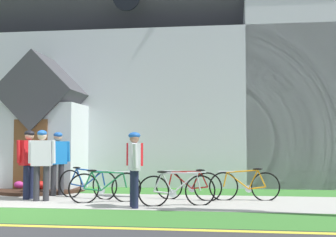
{
  "coord_description": "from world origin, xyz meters",
  "views": [
    {
      "loc": [
        4.52,
        -8.44,
        1.47
      ],
      "look_at": [
        3.12,
        3.26,
        2.11
      ],
      "focal_mm": 44.57,
      "sensor_mm": 36.0,
      "label": 1
    }
  ],
  "objects_px": {
    "cyclist_in_red_jersey": "(134,163)",
    "roadside_conifer": "(336,45)",
    "cyclist_in_orange_jersey": "(42,159)",
    "cyclist_in_blue_jersey": "(29,158)",
    "bicycle_orange": "(105,187)",
    "bicycle_white": "(245,186)",
    "cyclist_in_yellow_jersey": "(58,158)",
    "cyclist_in_green_jersey": "(135,160)",
    "church_sign": "(47,151)",
    "bicycle_green": "(188,185)",
    "bicycle_red": "(87,184)",
    "bicycle_yellow": "(177,190)"
  },
  "relations": [
    {
      "from": "bicycle_orange",
      "to": "cyclist_in_yellow_jersey",
      "type": "bearing_deg",
      "value": 146.28
    },
    {
      "from": "cyclist_in_orange_jersey",
      "to": "cyclist_in_red_jersey",
      "type": "distance_m",
      "value": 2.57
    },
    {
      "from": "bicycle_red",
      "to": "bicycle_orange",
      "type": "height_order",
      "value": "bicycle_red"
    },
    {
      "from": "bicycle_white",
      "to": "cyclist_in_blue_jersey",
      "type": "distance_m",
      "value": 5.48
    },
    {
      "from": "cyclist_in_red_jersey",
      "to": "roadside_conifer",
      "type": "height_order",
      "value": "roadside_conifer"
    },
    {
      "from": "cyclist_in_blue_jersey",
      "to": "cyclist_in_yellow_jersey",
      "type": "bearing_deg",
      "value": 58.9
    },
    {
      "from": "bicycle_red",
      "to": "bicycle_yellow",
      "type": "xyz_separation_m",
      "value": [
        2.43,
        -1.01,
        -0.01
      ]
    },
    {
      "from": "cyclist_in_red_jersey",
      "to": "cyclist_in_green_jersey",
      "type": "bearing_deg",
      "value": 101.13
    },
    {
      "from": "bicycle_white",
      "to": "cyclist_in_orange_jersey",
      "type": "bearing_deg",
      "value": -172.11
    },
    {
      "from": "bicycle_red",
      "to": "bicycle_white",
      "type": "distance_m",
      "value": 4.01
    },
    {
      "from": "cyclist_in_blue_jersey",
      "to": "cyclist_in_yellow_jersey",
      "type": "xyz_separation_m",
      "value": [
        0.46,
        0.76,
        -0.02
      ]
    },
    {
      "from": "bicycle_red",
      "to": "cyclist_in_green_jersey",
      "type": "height_order",
      "value": "cyclist_in_green_jersey"
    },
    {
      "from": "bicycle_red",
      "to": "bicycle_green",
      "type": "distance_m",
      "value": 2.62
    },
    {
      "from": "bicycle_orange",
      "to": "cyclist_in_blue_jersey",
      "type": "height_order",
      "value": "cyclist_in_blue_jersey"
    },
    {
      "from": "church_sign",
      "to": "cyclist_in_green_jersey",
      "type": "height_order",
      "value": "church_sign"
    },
    {
      "from": "bicycle_yellow",
      "to": "cyclist_in_yellow_jersey",
      "type": "xyz_separation_m",
      "value": [
        -3.38,
        1.4,
        0.64
      ]
    },
    {
      "from": "cyclist_in_green_jersey",
      "to": "cyclist_in_red_jersey",
      "type": "height_order",
      "value": "cyclist_in_red_jersey"
    },
    {
      "from": "bicycle_red",
      "to": "roadside_conifer",
      "type": "distance_m",
      "value": 12.84
    },
    {
      "from": "cyclist_in_blue_jersey",
      "to": "cyclist_in_yellow_jersey",
      "type": "relative_size",
      "value": 1.02
    },
    {
      "from": "bicycle_orange",
      "to": "cyclist_in_red_jersey",
      "type": "height_order",
      "value": "cyclist_in_red_jersey"
    },
    {
      "from": "church_sign",
      "to": "cyclist_in_orange_jersey",
      "type": "relative_size",
      "value": 1.15
    },
    {
      "from": "bicycle_orange",
      "to": "roadside_conifer",
      "type": "height_order",
      "value": "roadside_conifer"
    },
    {
      "from": "church_sign",
      "to": "bicycle_yellow",
      "type": "bearing_deg",
      "value": -33.47
    },
    {
      "from": "cyclist_in_orange_jersey",
      "to": "cyclist_in_blue_jersey",
      "type": "bearing_deg",
      "value": 148.71
    },
    {
      "from": "cyclist_in_blue_jersey",
      "to": "roadside_conifer",
      "type": "relative_size",
      "value": 0.2
    },
    {
      "from": "church_sign",
      "to": "bicycle_white",
      "type": "bearing_deg",
      "value": -16.91
    },
    {
      "from": "church_sign",
      "to": "cyclist_in_red_jersey",
      "type": "height_order",
      "value": "church_sign"
    },
    {
      "from": "church_sign",
      "to": "cyclist_in_yellow_jersey",
      "type": "height_order",
      "value": "church_sign"
    },
    {
      "from": "roadside_conifer",
      "to": "cyclist_in_green_jersey",
      "type": "bearing_deg",
      "value": -133.34
    },
    {
      "from": "cyclist_in_green_jersey",
      "to": "cyclist_in_yellow_jersey",
      "type": "height_order",
      "value": "cyclist_in_yellow_jersey"
    },
    {
      "from": "bicycle_red",
      "to": "cyclist_in_orange_jersey",
      "type": "distance_m",
      "value": 1.32
    },
    {
      "from": "cyclist_in_yellow_jersey",
      "to": "bicycle_yellow",
      "type": "bearing_deg",
      "value": -22.58
    },
    {
      "from": "bicycle_yellow",
      "to": "cyclist_in_green_jersey",
      "type": "height_order",
      "value": "cyclist_in_green_jersey"
    },
    {
      "from": "bicycle_green",
      "to": "church_sign",
      "type": "bearing_deg",
      "value": 157.6
    },
    {
      "from": "church_sign",
      "to": "cyclist_in_blue_jersey",
      "type": "distance_m",
      "value": 2.25
    },
    {
      "from": "cyclist_in_orange_jersey",
      "to": "bicycle_white",
      "type": "bearing_deg",
      "value": 7.89
    },
    {
      "from": "cyclist_in_yellow_jersey",
      "to": "bicycle_red",
      "type": "bearing_deg",
      "value": -22.52
    },
    {
      "from": "cyclist_in_green_jersey",
      "to": "cyclist_in_blue_jersey",
      "type": "distance_m",
      "value": 2.69
    },
    {
      "from": "bicycle_white",
      "to": "roadside_conifer",
      "type": "distance_m",
      "value": 10.6
    },
    {
      "from": "cyclist_in_green_jersey",
      "to": "cyclist_in_red_jersey",
      "type": "relative_size",
      "value": 0.99
    },
    {
      "from": "church_sign",
      "to": "bicycle_orange",
      "type": "height_order",
      "value": "church_sign"
    },
    {
      "from": "bicycle_green",
      "to": "roadside_conifer",
      "type": "relative_size",
      "value": 0.2
    },
    {
      "from": "bicycle_red",
      "to": "cyclist_in_yellow_jersey",
      "type": "xyz_separation_m",
      "value": [
        -0.95,
        0.39,
        0.63
      ]
    },
    {
      "from": "bicycle_yellow",
      "to": "bicycle_orange",
      "type": "height_order",
      "value": "bicycle_yellow"
    },
    {
      "from": "bicycle_orange",
      "to": "cyclist_in_green_jersey",
      "type": "distance_m",
      "value": 1.32
    },
    {
      "from": "bicycle_red",
      "to": "cyclist_in_blue_jersey",
      "type": "bearing_deg",
      "value": -165.62
    },
    {
      "from": "bicycle_green",
      "to": "cyclist_in_blue_jersey",
      "type": "xyz_separation_m",
      "value": [
        -4.03,
        -0.34,
        0.66
      ]
    },
    {
      "from": "cyclist_in_red_jersey",
      "to": "roadside_conifer",
      "type": "bearing_deg",
      "value": 53.72
    },
    {
      "from": "bicycle_orange",
      "to": "cyclist_in_orange_jersey",
      "type": "relative_size",
      "value": 0.95
    },
    {
      "from": "cyclist_in_orange_jersey",
      "to": "cyclist_in_red_jersey",
      "type": "xyz_separation_m",
      "value": [
        2.46,
        -0.72,
        -0.05
      ]
    }
  ]
}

